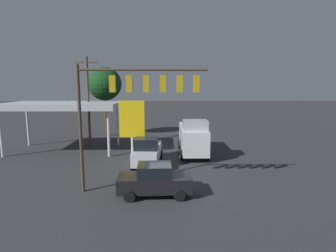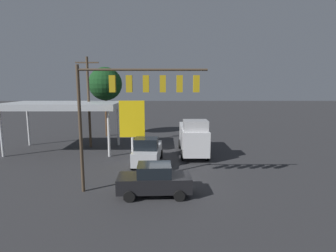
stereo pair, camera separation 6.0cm
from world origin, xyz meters
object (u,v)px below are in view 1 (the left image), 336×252
(pickup_parked, at_px, (147,152))
(street_tree, at_px, (105,84))
(delivery_truck, at_px, (193,137))
(utility_pole, at_px, (88,100))
(price_sign, at_px, (132,121))
(traffic_signal_assembly, at_px, (135,94))
(sedan_waiting, at_px, (155,180))

(pickup_parked, bearing_deg, street_tree, -150.58)
(delivery_truck, xyz_separation_m, street_tree, (10.41, -9.52, 5.10))
(utility_pole, relative_size, price_sign, 1.79)
(street_tree, bearing_deg, traffic_signal_assembly, 107.77)
(pickup_parked, xyz_separation_m, street_tree, (6.25, -12.78, 5.68))
(traffic_signal_assembly, distance_m, price_sign, 7.19)
(sedan_waiting, bearing_deg, pickup_parked, -84.28)
(traffic_signal_assembly, distance_m, street_tree, 19.38)
(price_sign, relative_size, delivery_truck, 0.78)
(traffic_signal_assembly, relative_size, price_sign, 1.47)
(utility_pole, relative_size, pickup_parked, 1.80)
(utility_pole, xyz_separation_m, delivery_truck, (-10.76, 3.09, -3.36))
(traffic_signal_assembly, bearing_deg, price_sign, -81.20)
(price_sign, bearing_deg, delivery_truck, -157.76)
(utility_pole, height_order, street_tree, utility_pole)
(price_sign, height_order, street_tree, street_tree)
(delivery_truck, height_order, street_tree, street_tree)
(street_tree, bearing_deg, pickup_parked, 116.06)
(delivery_truck, bearing_deg, street_tree, -132.11)
(traffic_signal_assembly, relative_size, pickup_parked, 1.47)
(pickup_parked, bearing_deg, traffic_signal_assembly, -0.05)
(pickup_parked, relative_size, street_tree, 0.59)
(delivery_truck, bearing_deg, utility_pole, -105.71)
(price_sign, xyz_separation_m, street_tree, (4.88, -11.79, 3.21))
(price_sign, xyz_separation_m, sedan_waiting, (-2.21, 7.30, -2.63))
(street_tree, bearing_deg, delivery_truck, 137.55)
(utility_pole, distance_m, price_sign, 7.63)
(sedan_waiting, bearing_deg, price_sign, -75.04)
(pickup_parked, height_order, street_tree, street_tree)
(sedan_waiting, height_order, street_tree, street_tree)
(traffic_signal_assembly, height_order, price_sign, traffic_signal_assembly)
(delivery_truck, relative_size, pickup_parked, 1.28)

